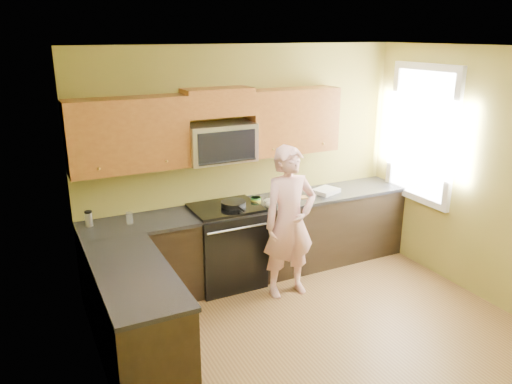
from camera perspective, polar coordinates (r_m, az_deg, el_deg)
floor at (r=4.92m, az=9.24°, el=-17.39°), size 4.00×4.00×0.00m
ceiling at (r=4.04m, az=11.19°, el=15.79°), size 4.00×4.00×0.00m
wall_back at (r=5.95m, az=-1.26°, el=3.49°), size 4.00×0.00×4.00m
wall_left at (r=3.57m, az=-17.08°, el=-7.35°), size 0.00×4.00×4.00m
wall_right at (r=5.67m, az=26.69°, el=0.85°), size 0.00×4.00×4.00m
cabinet_back_run at (r=5.98m, az=0.02°, el=-5.63°), size 4.00×0.60×0.88m
cabinet_left_run at (r=4.56m, az=-13.54°, el=-14.19°), size 0.60×1.60×0.88m
countertop_back at (r=5.81m, az=0.07°, el=-1.50°), size 4.00×0.62×0.04m
countertop_left at (r=4.34m, az=-13.85°, el=-9.00°), size 0.62×1.60×0.04m
stove at (r=5.80m, az=-3.43°, el=-6.09°), size 0.76×0.65×0.95m
microwave at (r=5.59m, az=-4.12°, el=3.57°), size 0.76×0.40×0.42m
upper_cab_left at (r=5.34m, az=-14.14°, el=2.40°), size 1.22×0.33×0.75m
upper_cab_right at (r=6.02m, az=4.08°, el=4.61°), size 1.12×0.33×0.75m
upper_cab_over_mw at (r=5.50m, az=-4.41°, el=10.23°), size 0.76×0.33×0.30m
window at (r=6.36m, az=18.45°, el=6.28°), size 0.06×1.06×1.66m
woman at (r=5.44m, az=3.85°, el=-3.49°), size 0.64×0.43×1.70m
frying_pan at (r=5.62m, az=-2.60°, el=-1.65°), size 0.29×0.49×0.06m
butter_tub at (r=5.82m, az=-0.01°, el=-1.26°), size 0.14×0.14×0.09m
toast_slice at (r=6.01m, az=5.33°, el=-0.62°), size 0.14×0.14×0.01m
napkin_a at (r=5.66m, az=1.58°, el=-1.50°), size 0.14×0.14×0.06m
napkin_b at (r=5.78m, az=1.51°, el=-1.06°), size 0.14×0.15×0.07m
dish_towel at (r=6.24m, az=8.00°, el=0.13°), size 0.36×0.32×0.05m
travel_mug at (r=5.41m, az=-18.50°, el=-3.70°), size 0.08×0.08×0.16m
glass_b at (r=5.34m, az=-14.28°, el=-2.91°), size 0.08×0.08×0.12m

